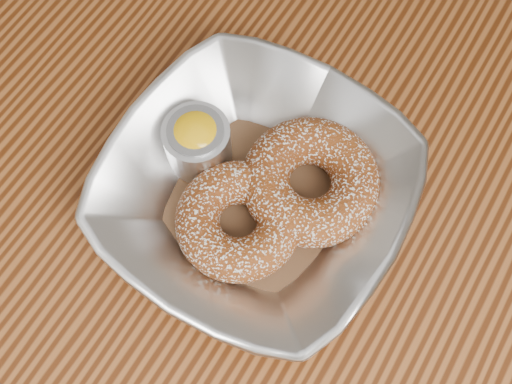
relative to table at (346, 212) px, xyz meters
The scene contains 7 objects.
ground_plane 0.65m from the table, ahead, with size 4.00×4.00×0.00m, color #565659.
table is the anchor object (origin of this frame).
serving_bowl 0.16m from the table, 130.33° to the right, with size 0.24×0.24×0.06m, color silver.
parchment 0.14m from the table, 130.33° to the right, with size 0.14×0.14×0.00m, color brown.
donut_back 0.14m from the table, 125.48° to the right, with size 0.11×0.11×0.04m, color #6B300F.
donut_front 0.17m from the table, 121.50° to the right, with size 0.10×0.10×0.04m, color #6B300F.
ramekin 0.19m from the table, 153.53° to the right, with size 0.06×0.06×0.05m.
Camera 1 is at (0.03, -0.23, 1.23)m, focal length 42.00 mm.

